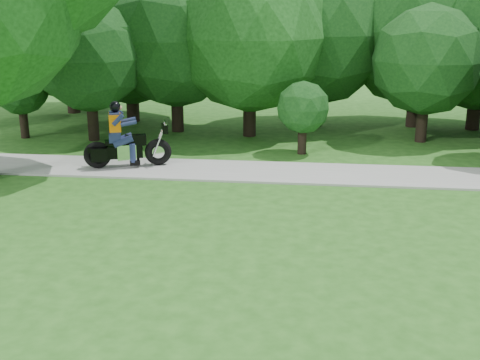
{
  "coord_description": "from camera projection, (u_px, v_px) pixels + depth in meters",
  "views": [
    {
      "loc": [
        -1.56,
        -8.61,
        4.66
      ],
      "look_at": [
        -3.07,
        3.97,
        0.95
      ],
      "focal_mm": 45.0,
      "sensor_mm": 36.0,
      "label": 1
    }
  ],
  "objects": [
    {
      "name": "walkway",
      "position": [
        365.0,
        175.0,
        16.95
      ],
      "size": [
        60.0,
        2.2,
        0.06
      ],
      "primitive_type": "cube",
      "color": "gray",
      "rests_on": "ground"
    },
    {
      "name": "tree_line",
      "position": [
        414.0,
        34.0,
        22.01
      ],
      "size": [
        38.1,
        12.14,
        7.72
      ],
      "color": "black",
      "rests_on": "ground"
    },
    {
      "name": "ground",
      "position": [
        406.0,
        316.0,
        9.34
      ],
      "size": [
        100.0,
        100.0,
        0.0
      ],
      "primitive_type": "plane",
      "color": "#245618",
      "rests_on": "ground"
    },
    {
      "name": "touring_motorcycle",
      "position": [
        122.0,
        143.0,
        17.5
      ],
      "size": [
        2.49,
        1.36,
        1.95
      ],
      "rotation": [
        0.0,
        0.0,
        0.33
      ],
      "color": "black",
      "rests_on": "walkway"
    }
  ]
}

